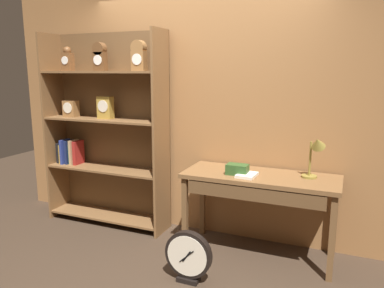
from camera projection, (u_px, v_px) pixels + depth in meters
The scene contains 8 objects.
ground_plane at pixel (149, 284), 3.10m from camera, with size 10.00×10.00×0.00m, color #3D2D21.
back_wood_panel at pixel (203, 113), 3.95m from camera, with size 4.80×0.05×2.60m, color #9E6B3D.
bookshelf at pixel (104, 130), 4.22m from camera, with size 1.45×0.36×2.16m.
workbench at pixel (259, 185), 3.46m from camera, with size 1.43×0.57×0.79m.
desk_lamp at pixel (316, 151), 3.27m from camera, with size 0.20×0.20×0.41m.
toolbox_small at pixel (237, 169), 3.46m from camera, with size 0.20×0.13×0.10m, color #2D5123.
open_repair_manual at pixel (247, 175), 3.41m from camera, with size 0.16×0.22×0.03m, color silver.
round_clock_large at pixel (188, 256), 3.09m from camera, with size 0.41×0.11×0.45m.
Camera 1 is at (1.43, -2.45, 1.74)m, focal length 34.92 mm.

